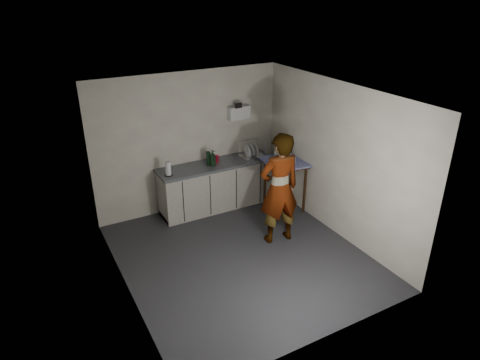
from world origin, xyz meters
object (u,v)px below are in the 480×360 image
side_table (285,167)px  dish_rack (252,153)px  standing_man (279,189)px  paper_towel (168,169)px  dark_bottle (208,158)px  soap_bottle (213,158)px  bakery_box (284,156)px  soda_can (217,159)px  kitchen_counter (217,187)px

side_table → dish_rack: (-0.35, 0.65, 0.12)m
standing_man → paper_towel: 1.98m
dark_bottle → paper_towel: bearing=-174.0°
soap_bottle → bakery_box: bakery_box is taller
soap_bottle → soda_can: 0.21m
standing_man → dark_bottle: standing_man is taller
soap_bottle → dark_bottle: 0.09m
dish_rack → bakery_box: 0.72m
bakery_box → soap_bottle: bearing=158.1°
soda_can → bakery_box: bakery_box is taller
soap_bottle → dark_bottle: bearing=134.2°
standing_man → soap_bottle: standing_man is taller
dark_bottle → dish_rack: dish_rack is taller
bakery_box → paper_towel: bearing=169.3°
standing_man → dark_bottle: bearing=-64.7°
kitchen_counter → dish_rack: bearing=-2.3°
kitchen_counter → bakery_box: (1.08, -0.66, 0.65)m
dark_bottle → dish_rack: 0.91m
dish_rack → side_table: bearing=-61.3°
kitchen_counter → soap_bottle: 0.64m
kitchen_counter → soda_can: bearing=47.2°
soda_can → standing_man: bearing=-78.1°
kitchen_counter → soap_bottle: bearing=-144.6°
standing_man → soda_can: standing_man is taller
soda_can → side_table: bearing=-34.4°
soda_can → bakery_box: 1.26m
dish_rack → paper_towel: bearing=-177.7°
paper_towel → kitchen_counter: bearing=5.8°
dark_bottle → bakery_box: size_ratio=0.66×
dark_bottle → bakery_box: bakery_box is taller
kitchen_counter → standing_man: (0.38, -1.55, 0.52)m
kitchen_counter → side_table: size_ratio=2.28×
soap_bottle → dark_bottle: (-0.06, 0.06, -0.02)m
standing_man → soda_can: bearing=-72.2°
kitchen_counter → side_table: bearing=-31.6°
side_table → dark_bottle: dark_bottle is taller
kitchen_counter → soap_bottle: size_ratio=7.50×
paper_towel → dark_bottle: bearing=6.0°
side_table → dish_rack: bearing=126.1°
paper_towel → dish_rack: size_ratio=0.56×
soda_can → soap_bottle: bearing=-140.6°
kitchen_counter → standing_man: size_ratio=1.18×
paper_towel → dish_rack: bearing=2.3°
side_table → paper_towel: (-2.07, 0.58, 0.17)m
side_table → soda_can: bearing=153.0°
side_table → bakery_box: bearing=157.4°
dark_bottle → paper_towel: dark_bottle is taller
soap_bottle → dish_rack: size_ratio=0.66×
side_table → dish_rack: dish_rack is taller
standing_man → dark_bottle: (-0.54, 1.54, 0.09)m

